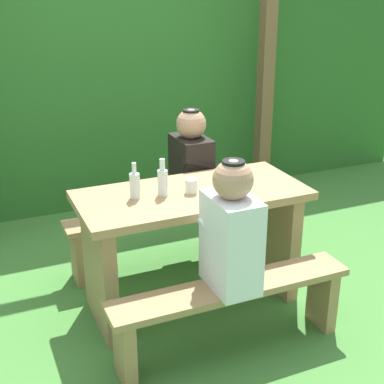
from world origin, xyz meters
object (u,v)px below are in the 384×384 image
Objects in this scene: bench_near at (231,304)px; bottle_right at (163,181)px; person_white_shirt at (231,230)px; drinking_glass at (191,186)px; picnic_table at (192,229)px; bench_far at (162,226)px; bottle_left at (135,185)px; person_black_coat at (191,163)px.

bottle_right reaches higher than bench_near.
drinking_glass is at bearing 89.78° from person_white_shirt.
bottle_right is (-0.18, 0.02, 0.34)m from picnic_table.
bottle_right is (-0.18, 0.56, 0.56)m from bench_near.
picnic_table is 16.16× the size of drinking_glass.
bench_near is 1.00× the size of bench_far.
person_white_shirt reaches higher than bottle_right.
person_white_shirt is 3.17× the size of bottle_right.
bottle_left reaches higher than bench_near.
person_white_shirt and person_black_coat have the same top height.
picnic_table is at bearing -5.97° from bottle_left.
drinking_glass is 0.34m from bottle_left.
person_black_coat is 8.30× the size of drinking_glass.
drinking_glass is at bearing -91.22° from bench_far.
person_white_shirt is at bearing -91.48° from picnic_table.
person_black_coat reaches higher than bottle_right.
person_white_shirt reaches higher than drinking_glass.
person_white_shirt reaches higher than bottle_left.
drinking_glass is (-0.01, -0.57, 0.51)m from bench_far.
person_white_shirt is at bearing -90.22° from drinking_glass.
bottle_right is (-0.17, 0.03, 0.05)m from drinking_glass.
picnic_table is at bearing -4.69° from bottle_right.
bottle_right is at bearing 106.79° from person_white_shirt.
person_black_coat is 3.29× the size of bottle_left.
picnic_table is 0.39m from bottle_right.
drinking_glass is at bearing -9.12° from bottle_left.
bench_near is 0.74m from drinking_glass.
person_white_shirt is 1.12m from person_black_coat.
bench_near is 0.82m from bottle_right.
picnic_table is 1.00× the size of bench_near.
picnic_table is at bearing -113.07° from person_black_coat.
bottle_right is (0.17, -0.02, 0.01)m from bottle_left.
bench_far is 16.16× the size of drinking_glass.
person_white_shirt is 8.30× the size of drinking_glass.
bench_near is 0.88m from bottle_left.
person_black_coat is 3.17× the size of bottle_right.
person_white_shirt is 3.29× the size of bottle_left.
drinking_glass reaches higher than picnic_table.
picnic_table is 0.49m from bottle_left.
bench_far is at bearing 71.05° from bottle_right.
bottle_left is (-0.35, 0.59, 0.55)m from bench_near.
bottle_left is (-0.34, 0.58, 0.10)m from person_white_shirt.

